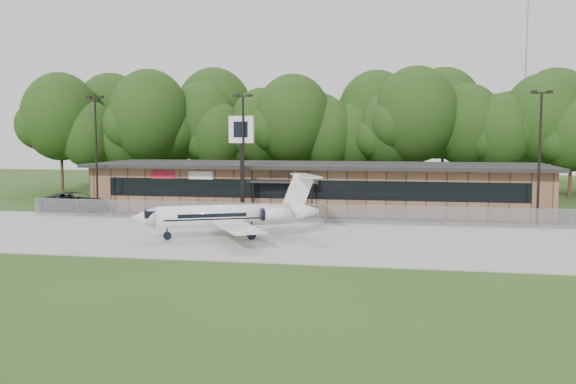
% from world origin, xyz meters
% --- Properties ---
extents(ground, '(160.00, 160.00, 0.00)m').
position_xyz_m(ground, '(0.00, 0.00, 0.00)').
color(ground, '#274318').
rests_on(ground, ground).
extents(apron, '(64.00, 18.00, 0.08)m').
position_xyz_m(apron, '(0.00, 8.00, 0.04)').
color(apron, '#9E9B93').
rests_on(apron, ground).
extents(parking_lot, '(50.00, 9.00, 0.06)m').
position_xyz_m(parking_lot, '(0.00, 19.50, 0.03)').
color(parking_lot, '#383835').
rests_on(parking_lot, ground).
extents(terminal, '(41.00, 11.65, 4.30)m').
position_xyz_m(terminal, '(-0.00, 23.94, 2.18)').
color(terminal, '#876143').
rests_on(terminal, ground).
extents(fence, '(46.00, 0.04, 1.52)m').
position_xyz_m(fence, '(0.00, 15.00, 0.78)').
color(fence, gray).
rests_on(fence, ground).
extents(treeline, '(72.00, 12.00, 15.00)m').
position_xyz_m(treeline, '(0.00, 42.00, 7.50)').
color(treeline, '#183510').
rests_on(treeline, ground).
extents(radio_mast, '(0.20, 0.20, 25.00)m').
position_xyz_m(radio_mast, '(22.00, 48.00, 12.50)').
color(radio_mast, gray).
rests_on(radio_mast, ground).
extents(light_pole_left, '(1.55, 0.30, 10.23)m').
position_xyz_m(light_pole_left, '(-18.00, 16.50, 5.98)').
color(light_pole_left, black).
rests_on(light_pole_left, ground).
extents(light_pole_mid, '(1.55, 0.30, 10.23)m').
position_xyz_m(light_pole_mid, '(-5.00, 16.50, 5.98)').
color(light_pole_mid, black).
rests_on(light_pole_mid, ground).
extents(light_pole_right, '(1.55, 0.30, 10.23)m').
position_xyz_m(light_pole_right, '(18.00, 16.50, 5.98)').
color(light_pole_right, black).
rests_on(light_pole_right, ground).
extents(business_jet, '(12.49, 11.13, 4.32)m').
position_xyz_m(business_jet, '(-3.19, 6.46, 1.54)').
color(business_jet, white).
rests_on(business_jet, ground).
extents(suv, '(6.66, 3.55, 1.78)m').
position_xyz_m(suv, '(-21.04, 18.25, 0.89)').
color(suv, '#313234').
rests_on(suv, ground).
extents(pole_sign, '(2.22, 0.71, 8.47)m').
position_xyz_m(pole_sign, '(-5.23, 16.80, 6.48)').
color(pole_sign, black).
rests_on(pole_sign, ground).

